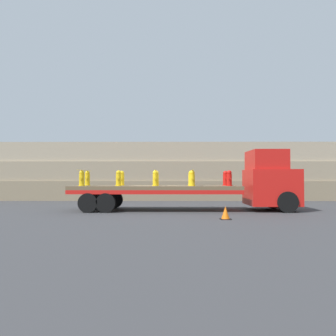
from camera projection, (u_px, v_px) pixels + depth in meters
ground_plane at (156, 210)px, 17.13m from camera, size 120.00×120.00×0.00m
rock_cliff at (161, 172)px, 25.84m from camera, size 60.00×3.30×4.42m
truck_cab at (272, 181)px, 17.14m from camera, size 2.48×2.59×3.13m
flatbed_trailer at (145, 190)px, 17.17m from camera, size 8.70×2.68×1.29m
fire_hydrant_yellow_near_0 at (82, 178)px, 16.64m from camera, size 0.33×0.50×0.79m
fire_hydrant_yellow_far_0 at (87, 178)px, 17.78m from camera, size 0.33×0.50×0.79m
fire_hydrant_yellow_near_1 at (119, 178)px, 16.63m from camera, size 0.33×0.50×0.79m
fire_hydrant_yellow_far_1 at (122, 178)px, 17.76m from camera, size 0.33×0.50×0.79m
fire_hydrant_yellow_near_2 at (155, 178)px, 16.61m from camera, size 0.33×0.50×0.79m
fire_hydrant_yellow_far_2 at (156, 178)px, 17.75m from camera, size 0.33×0.50×0.79m
fire_hydrant_yellow_near_3 at (192, 178)px, 16.60m from camera, size 0.33×0.50×0.79m
fire_hydrant_yellow_far_3 at (191, 178)px, 17.74m from camera, size 0.33×0.50×0.79m
fire_hydrant_red_near_4 at (229, 178)px, 16.59m from camera, size 0.33×0.50×0.79m
fire_hydrant_red_far_4 at (225, 178)px, 17.73m from camera, size 0.33×0.50×0.79m
cargo_strap_rear at (85, 170)px, 17.22m from camera, size 0.05×2.79×0.01m
cargo_strap_middle at (156, 170)px, 17.20m from camera, size 0.05×2.79×0.01m
cargo_strap_front at (191, 170)px, 17.18m from camera, size 0.05×2.79×0.01m
traffic_cone at (225, 213)px, 13.40m from camera, size 0.44×0.44×0.53m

